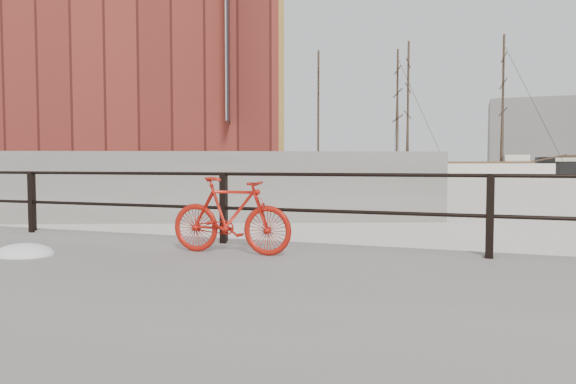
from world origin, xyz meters
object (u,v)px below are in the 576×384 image
Objects in this scene: bicycle at (231,216)px; schooner_left at (357,175)px; workboat_near at (192,181)px; workboat_far at (190,178)px; schooner_mid at (453,175)px.

bicycle is 73.82m from schooner_left.
workboat_near reaches higher than bicycle.
workboat_near is 1.07× the size of workboat_far.
workboat_far reaches higher than bicycle.
workboat_near is (-21.30, -39.20, 0.00)m from schooner_mid.
bicycle is 53.08m from workboat_far.
schooner_left is 2.23× the size of workboat_far.
schooner_left is 38.02m from workboat_near.
schooner_mid is (0.25, 74.38, -0.83)m from bicycle.
schooner_left is (-13.81, 72.51, -0.83)m from bicycle.
bicycle is at bearing -96.13° from workboat_near.
schooner_mid is 2.30× the size of workboat_near.
schooner_left is at bearing 99.42° from bicycle.
schooner_left reaches higher than bicycle.
bicycle is 0.13× the size of workboat_far.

